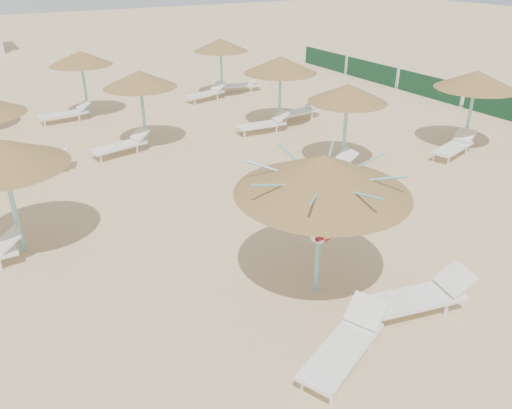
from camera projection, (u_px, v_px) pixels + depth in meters
ground at (318, 302)px, 9.79m from camera, size 120.00×120.00×0.00m
main_palapa at (323, 175)px, 9.01m from camera, size 3.27×3.27×2.93m
lounger_main_a at (346, 344)px, 8.23m from camera, size 2.16×1.41×0.76m
lounger_main_b at (419, 296)px, 9.35m from camera, size 2.28×1.11×0.80m
palapa_field at (166, 80)px, 16.94m from camera, size 18.46×13.59×2.72m
windbreak_fence at (429, 87)px, 23.59m from camera, size 0.08×19.84×1.10m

